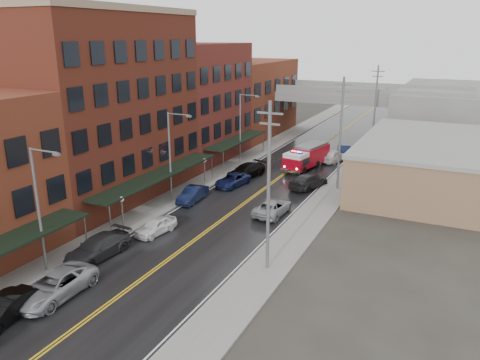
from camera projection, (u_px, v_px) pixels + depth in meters
The scene contains 33 objects.
road at pixel (258, 194), 49.32m from camera, with size 11.00×160.00×0.02m, color black.
sidewalk_left at pixel (198, 184), 52.29m from camera, with size 3.00×160.00×0.15m, color slate.
sidewalk_right at pixel (325, 203), 46.31m from camera, with size 3.00×160.00×0.15m, color slate.
curb_left at pixel (211, 186), 51.62m from camera, with size 0.30×160.00×0.15m, color gray.
curb_right at pixel (309, 201), 46.98m from camera, with size 0.30×160.00×0.15m, color gray.
brick_building_b at pixel (107, 109), 46.07m from camera, with size 9.00×20.00×18.00m, color #551E16.
brick_building_c at pixel (197, 102), 61.60m from camera, with size 9.00×15.00×15.00m, color #5B231B.
brick_building_far at pixel (251, 98), 77.14m from camera, with size 9.00×20.00×12.00m, color maroon.
tan_building at pixel (430, 165), 50.64m from camera, with size 14.00×22.00×5.00m, color #835F46.
right_far_block at pixel (459, 113), 75.24m from camera, with size 18.00×30.00×8.00m, color slate.
awning_1 at pixel (159, 175), 45.47m from camera, with size 2.60×18.00×3.09m.
awning_2 at pixel (237, 140), 60.56m from camera, with size 2.60×13.00×3.09m.
globe_lamp_1 at pixel (122, 206), 39.19m from camera, with size 0.44×0.44×3.12m.
globe_lamp_2 at pixel (204, 166), 51.26m from camera, with size 0.44×0.44×3.12m.
street_lamp_0 at pixel (40, 203), 31.50m from camera, with size 2.64×0.22×9.00m.
street_lamp_1 at pixel (172, 152), 45.29m from camera, with size 2.64×0.22×9.00m.
street_lamp_2 at pixel (242, 124), 59.09m from camera, with size 2.64×0.22×9.00m.
utility_pole_0 at pixel (269, 185), 31.56m from camera, with size 1.80×0.24×12.00m.
utility_pole_1 at pixel (341, 132), 48.81m from camera, with size 1.80×0.24×12.00m.
utility_pole_2 at pixel (375, 107), 66.05m from camera, with size 1.80×0.24×12.00m.
overpass at pixel (337, 100), 75.14m from camera, with size 40.00×10.00×7.50m.
fire_truck at pixel (307, 156), 58.27m from camera, with size 4.29×8.22×2.88m.
parked_car_left_1 at pixel (4, 310), 27.16m from camera, with size 1.62×4.64×1.53m, color black.
parked_car_left_2 at pixel (55, 285), 29.69m from camera, with size 2.66×5.78×1.60m, color gray.
parked_car_left_3 at pixel (98, 247), 35.01m from camera, with size 2.26×5.57×1.62m, color #262628.
parked_car_left_4 at pixel (156, 226), 39.23m from camera, with size 1.62×4.02×1.37m, color white.
parked_car_left_5 at pixel (193, 194), 46.89m from camera, with size 1.55×4.45×1.47m, color black.
parked_car_left_6 at pixel (232, 180), 51.68m from camera, with size 2.20×4.77×1.33m, color #121945.
parked_car_left_7 at pixel (246, 171), 54.70m from camera, with size 2.24×5.52×1.60m, color black.
parked_car_right_0 at pixel (273, 207), 43.44m from camera, with size 2.38×5.16×1.43m, color gray.
parked_car_right_1 at pixel (309, 181), 50.98m from camera, with size 2.17×5.34×1.55m, color black.
parked_car_right_2 at pixel (334, 156), 61.46m from camera, with size 1.96×4.87×1.66m, color silver.
parked_car_right_3 at pixel (344, 150), 64.55m from camera, with size 1.64×4.70×1.55m, color #0E1534.
Camera 1 is at (18.35, -12.95, 16.03)m, focal length 35.00 mm.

